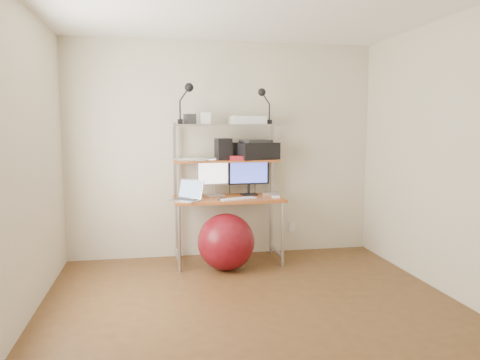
# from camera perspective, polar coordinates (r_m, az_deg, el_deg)

# --- Properties ---
(room) EXTENTS (3.60, 3.60, 3.60)m
(room) POSITION_cam_1_polar(r_m,az_deg,el_deg) (3.74, 2.01, 2.29)
(room) COLOR brown
(room) RESTS_ON ground
(computer_desk) EXTENTS (1.20, 0.60, 1.57)m
(computer_desk) POSITION_cam_1_polar(r_m,az_deg,el_deg) (5.24, -1.57, 0.30)
(computer_desk) COLOR #C66926
(computer_desk) RESTS_ON ground
(desktop) EXTENTS (1.20, 0.60, 0.00)m
(desktop) POSITION_cam_1_polar(r_m,az_deg,el_deg) (5.20, -1.46, -2.14)
(desktop) COLOR #C66926
(desktop) RESTS_ON computer_desk
(mid_shelf) EXTENTS (1.18, 0.34, 0.00)m
(mid_shelf) POSITION_cam_1_polar(r_m,az_deg,el_deg) (5.28, -1.69, 2.48)
(mid_shelf) COLOR #C66926
(mid_shelf) RESTS_ON computer_desk
(top_shelf) EXTENTS (1.18, 0.34, 0.00)m
(top_shelf) POSITION_cam_1_polar(r_m,az_deg,el_deg) (5.27, -1.71, 6.82)
(top_shelf) COLOR #A9A9AE
(top_shelf) RESTS_ON computer_desk
(floor) EXTENTS (3.60, 3.60, 0.00)m
(floor) POSITION_cam_1_polar(r_m,az_deg,el_deg) (4.03, 1.93, -15.73)
(floor) COLOR brown
(floor) RESTS_ON ground
(wall_outlet) EXTENTS (0.08, 0.01, 0.12)m
(wall_outlet) POSITION_cam_1_polar(r_m,az_deg,el_deg) (5.80, 6.37, -5.68)
(wall_outlet) COLOR white
(wall_outlet) RESTS_ON room
(monitor_silver) EXTENTS (0.42, 0.19, 0.47)m
(monitor_silver) POSITION_cam_1_polar(r_m,az_deg,el_deg) (5.30, -3.16, 0.77)
(monitor_silver) COLOR #ADACB1
(monitor_silver) RESTS_ON desktop
(monitor_black) EXTENTS (0.49, 0.15, 0.49)m
(monitor_black) POSITION_cam_1_polar(r_m,az_deg,el_deg) (5.37, 1.07, 0.76)
(monitor_black) COLOR black
(monitor_black) RESTS_ON desktop
(laptop) EXTENTS (0.40, 0.40, 0.28)m
(laptop) POSITION_cam_1_polar(r_m,az_deg,el_deg) (5.04, -6.30, -1.93)
(laptop) COLOR silver
(laptop) RESTS_ON desktop
(keyboard) EXTENTS (0.42, 0.25, 0.01)m
(keyboard) POSITION_cam_1_polar(r_m,az_deg,el_deg) (5.07, -0.24, -2.30)
(keyboard) COLOR white
(keyboard) RESTS_ON desktop
(mouse) EXTENTS (0.10, 0.07, 0.03)m
(mouse) POSITION_cam_1_polar(r_m,az_deg,el_deg) (5.19, 4.39, -2.04)
(mouse) COLOR white
(mouse) RESTS_ON desktop
(mac_mini) EXTENTS (0.22, 0.22, 0.03)m
(mac_mini) POSITION_cam_1_polar(r_m,az_deg,el_deg) (5.39, 3.75, -1.66)
(mac_mini) COLOR silver
(mac_mini) RESTS_ON desktop
(phone) EXTENTS (0.11, 0.15, 0.01)m
(phone) POSITION_cam_1_polar(r_m,az_deg,el_deg) (5.06, -2.14, -2.33)
(phone) COLOR black
(phone) RESTS_ON desktop
(printer) EXTENTS (0.54, 0.45, 0.22)m
(printer) POSITION_cam_1_polar(r_m,az_deg,el_deg) (5.37, 1.95, 3.66)
(printer) COLOR black
(printer) RESTS_ON mid_shelf
(nas_cube) EXTENTS (0.19, 0.19, 0.24)m
(nas_cube) POSITION_cam_1_polar(r_m,az_deg,el_deg) (5.28, -2.04, 3.79)
(nas_cube) COLOR black
(nas_cube) RESTS_ON mid_shelf
(red_box) EXTENTS (0.18, 0.12, 0.05)m
(red_box) POSITION_cam_1_polar(r_m,az_deg,el_deg) (5.21, -0.27, 2.69)
(red_box) COLOR red
(red_box) RESTS_ON mid_shelf
(scanner) EXTENTS (0.40, 0.27, 0.10)m
(scanner) POSITION_cam_1_polar(r_m,az_deg,el_deg) (5.34, 0.93, 7.35)
(scanner) COLOR white
(scanner) RESTS_ON top_shelf
(box_white) EXTENTS (0.11, 0.10, 0.13)m
(box_white) POSITION_cam_1_polar(r_m,az_deg,el_deg) (5.21, -4.21, 7.51)
(box_white) COLOR white
(box_white) RESTS_ON top_shelf
(box_grey) EXTENTS (0.14, 0.14, 0.11)m
(box_grey) POSITION_cam_1_polar(r_m,az_deg,el_deg) (5.23, -6.15, 7.40)
(box_grey) COLOR #2E2D30
(box_grey) RESTS_ON top_shelf
(clip_lamp_left) EXTENTS (0.18, 0.10, 0.44)m
(clip_lamp_left) POSITION_cam_1_polar(r_m,az_deg,el_deg) (5.17, -6.46, 10.36)
(clip_lamp_left) COLOR black
(clip_lamp_left) RESTS_ON top_shelf
(clip_lamp_right) EXTENTS (0.16, 0.09, 0.40)m
(clip_lamp_right) POSITION_cam_1_polar(r_m,az_deg,el_deg) (5.31, 2.87, 9.95)
(clip_lamp_right) COLOR black
(clip_lamp_right) RESTS_ON top_shelf
(exercise_ball) EXTENTS (0.61, 0.61, 0.61)m
(exercise_ball) POSITION_cam_1_polar(r_m,az_deg,el_deg) (5.02, -1.72, -7.55)
(exercise_ball) COLOR maroon
(exercise_ball) RESTS_ON floor
(paper_stack) EXTENTS (0.40, 0.42, 0.02)m
(paper_stack) POSITION_cam_1_polar(r_m,az_deg,el_deg) (5.24, -5.82, 2.55)
(paper_stack) COLOR white
(paper_stack) RESTS_ON mid_shelf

